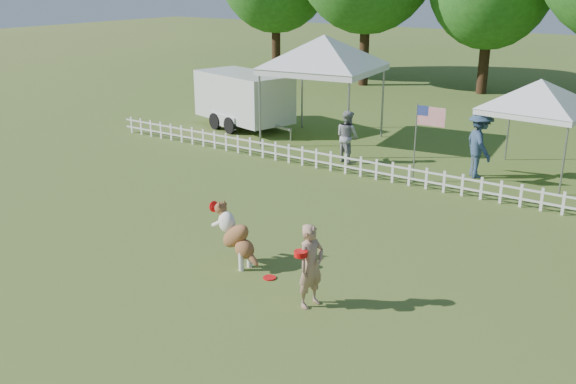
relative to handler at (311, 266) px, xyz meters
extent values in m
plane|color=#33581B|center=(-1.68, 0.19, -0.75)|extent=(120.00, 120.00, 0.00)
imported|color=#A57C63|center=(0.00, 0.00, 0.00)|extent=(0.46, 0.61, 1.50)
cylinder|color=red|center=(-1.21, 0.43, -0.74)|extent=(0.31, 0.31, 0.02)
imported|color=gray|center=(-4.03, 8.33, 0.05)|extent=(0.94, 0.84, 1.61)
imported|color=navy|center=(-0.18, 9.05, 0.21)|extent=(1.36, 1.41, 1.93)
camera|label=1|loc=(5.37, -8.45, 4.72)|focal=40.00mm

